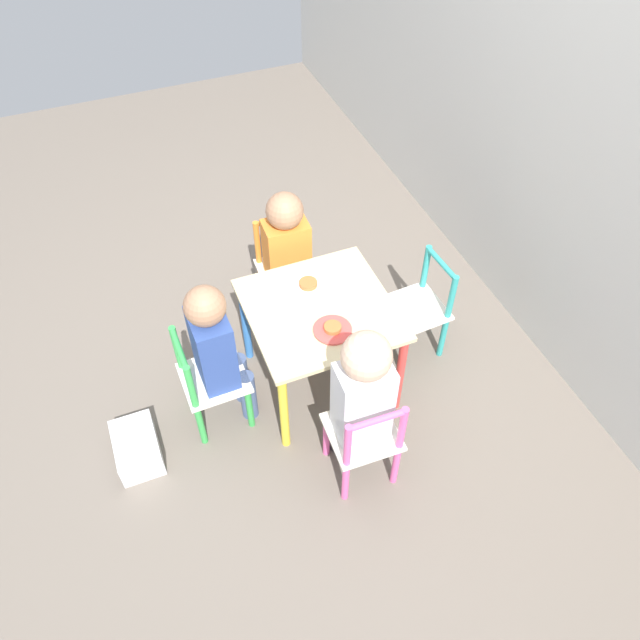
% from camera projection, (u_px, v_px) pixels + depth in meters
% --- Properties ---
extents(ground_plane, '(6.00, 6.00, 0.00)m').
position_uv_depth(ground_plane, '(320.00, 379.00, 2.88)').
color(ground_plane, '#6B6056').
extents(house_wall, '(6.00, 0.06, 2.60)m').
position_uv_depth(house_wall, '(605.00, 65.00, 2.18)').
color(house_wall, beige).
rests_on(house_wall, ground_plane).
extents(kids_table, '(0.58, 0.58, 0.48)m').
position_uv_depth(kids_table, '(320.00, 320.00, 2.58)').
color(kids_table, beige).
rests_on(kids_table, ground_plane).
extents(chair_orange, '(0.27, 0.27, 0.51)m').
position_uv_depth(chair_orange, '(285.00, 270.00, 3.01)').
color(chair_orange, silver).
rests_on(chair_orange, ground_plane).
extents(chair_pink, '(0.27, 0.27, 0.51)m').
position_uv_depth(chair_pink, '(364.00, 439.00, 2.38)').
color(chair_pink, silver).
rests_on(chair_pink, ground_plane).
extents(chair_green, '(0.27, 0.27, 0.51)m').
position_uv_depth(chair_green, '(209.00, 382.00, 2.56)').
color(chair_green, silver).
rests_on(chair_green, ground_plane).
extents(chair_teal, '(0.28, 0.28, 0.51)m').
position_uv_depth(chair_teal, '(419.00, 309.00, 2.84)').
color(chair_teal, silver).
rests_on(chair_teal, ground_plane).
extents(child_left, '(0.22, 0.21, 0.72)m').
position_uv_depth(child_left, '(288.00, 249.00, 2.83)').
color(child_left, '#7A6B5B').
rests_on(child_left, ground_plane).
extents(child_right, '(0.23, 0.20, 0.79)m').
position_uv_depth(child_right, '(362.00, 392.00, 2.24)').
color(child_right, '#38383D').
rests_on(child_right, ground_plane).
extents(child_front, '(0.20, 0.21, 0.76)m').
position_uv_depth(child_front, '(217.00, 346.00, 2.43)').
color(child_front, '#4C608E').
rests_on(child_front, ground_plane).
extents(plate_left, '(0.17, 0.17, 0.03)m').
position_uv_depth(plate_left, '(308.00, 285.00, 2.60)').
color(plate_left, white).
rests_on(plate_left, kids_table).
extents(plate_right, '(0.15, 0.15, 0.03)m').
position_uv_depth(plate_right, '(333.00, 329.00, 2.43)').
color(plate_right, '#E54C47').
rests_on(plate_right, kids_table).
extents(storage_bin, '(0.26, 0.17, 0.13)m').
position_uv_depth(storage_bin, '(137.00, 448.00, 2.57)').
color(storage_bin, silver).
rests_on(storage_bin, ground_plane).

